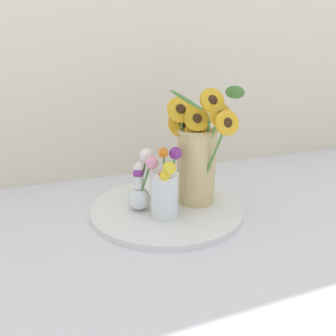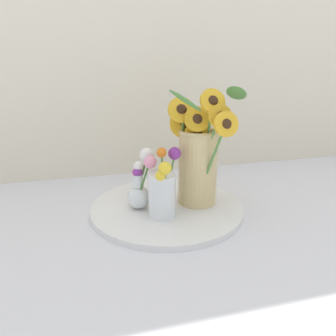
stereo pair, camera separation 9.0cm
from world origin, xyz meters
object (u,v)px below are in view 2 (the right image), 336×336
vase_bulb_right (141,184)px  vase_small_center (163,190)px  mason_jar_sunflowers (198,157)px  serving_tray (168,208)px

vase_bulb_right → vase_small_center: bearing=-52.4°
vase_small_center → vase_bulb_right: 0.08m
vase_small_center → mason_jar_sunflowers: bearing=26.4°
mason_jar_sunflowers → vase_bulb_right: bearing=178.3°
vase_small_center → vase_bulb_right: bearing=127.6°
vase_small_center → serving_tray: bearing=63.5°
serving_tray → mason_jar_sunflowers: size_ratio=1.26×
mason_jar_sunflowers → vase_bulb_right: (-0.16, 0.00, -0.07)m
mason_jar_sunflowers → vase_bulb_right: 0.18m
serving_tray → mason_jar_sunflowers: (0.09, -0.00, 0.15)m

